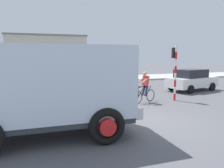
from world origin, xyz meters
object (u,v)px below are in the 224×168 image
at_px(pedestrian_near_kerb, 95,77).
at_px(truck_foreground, 47,85).
at_px(traffic_light_pole, 175,65).
at_px(car_red_near, 192,80).
at_px(cyclist, 145,87).

bearing_deg(pedestrian_near_kerb, truck_foreground, -111.99).
distance_m(traffic_light_pole, car_red_near, 4.36).
bearing_deg(traffic_light_pole, pedestrian_near_kerb, 115.61).
height_order(cyclist, pedestrian_near_kerb, cyclist).
bearing_deg(traffic_light_pole, car_red_near, 38.34).
relative_size(truck_foreground, pedestrian_near_kerb, 3.35).
relative_size(truck_foreground, car_red_near, 1.26).
bearing_deg(truck_foreground, pedestrian_near_kerb, 68.01).
relative_size(cyclist, pedestrian_near_kerb, 1.06).
distance_m(car_red_near, pedestrian_near_kerb, 7.46).
xyz_separation_m(truck_foreground, traffic_light_pole, (7.18, 3.66, 0.40)).
relative_size(car_red_near, pedestrian_near_kerb, 2.65).
distance_m(truck_foreground, pedestrian_near_kerb, 10.95).
height_order(cyclist, traffic_light_pole, traffic_light_pole).
bearing_deg(truck_foreground, traffic_light_pole, 26.98).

